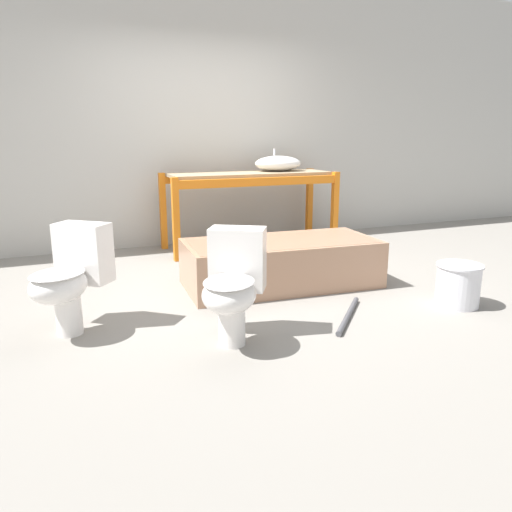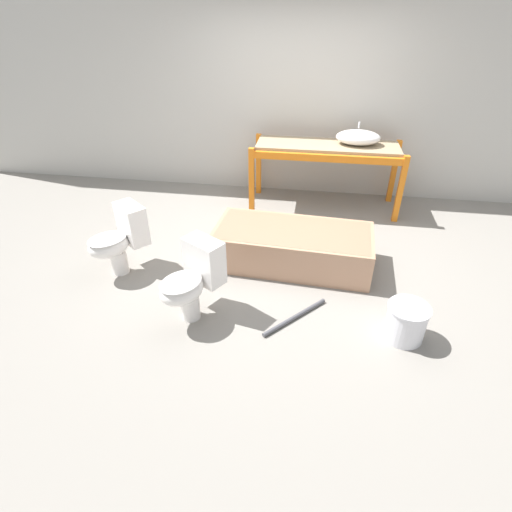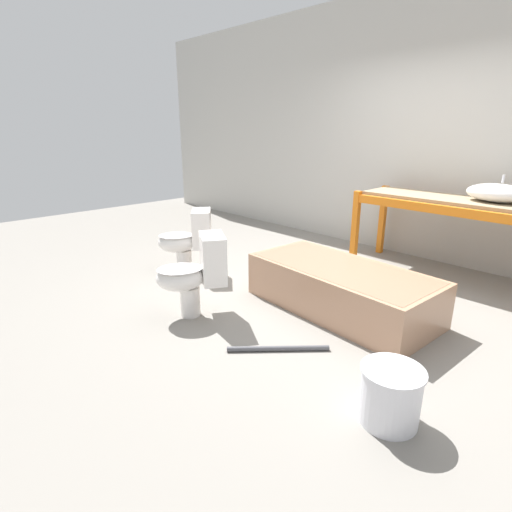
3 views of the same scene
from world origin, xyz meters
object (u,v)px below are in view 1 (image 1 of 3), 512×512
object	(u,v)px
sink_basin	(278,163)
bucket_white	(458,284)
bathtub_main	(281,259)
toilet_near	(70,274)
toilet_far	(233,282)

from	to	relation	value
sink_basin	bucket_white	xyz separation A→B (m)	(0.36, -2.62, -0.80)
bathtub_main	bucket_white	bearing A→B (deg)	-40.69
sink_basin	toilet_near	bearing A→B (deg)	-140.69
toilet_far	bathtub_main	bearing A→B (deg)	82.18
toilet_far	bucket_white	bearing A→B (deg)	30.58
sink_basin	bucket_white	world-z (taller)	sink_basin
toilet_far	toilet_near	bearing A→B (deg)	179.62
sink_basin	bathtub_main	bearing A→B (deg)	-113.66
toilet_far	bucket_white	distance (m)	1.89
toilet_far	sink_basin	bearing A→B (deg)	90.81
bathtub_main	toilet_near	xyz separation A→B (m)	(-1.78, -0.44, 0.17)
toilet_near	toilet_far	world-z (taller)	same
bathtub_main	toilet_far	bearing A→B (deg)	-125.10
toilet_near	bucket_white	distance (m)	2.91
bucket_white	sink_basin	bearing A→B (deg)	97.84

